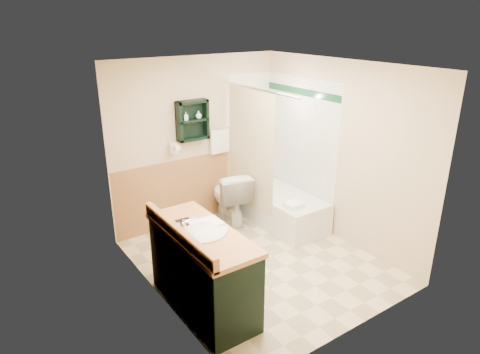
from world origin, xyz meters
The scene contains 25 objects.
floor centered at (0.00, 0.00, 0.00)m, with size 3.00×3.00×0.00m, color beige.
back_wall centered at (0.00, 1.52, 1.20)m, with size 2.60×0.04×2.40m, color beige.
left_wall centered at (-1.32, 0.00, 1.20)m, with size 0.04×3.00×2.40m, color beige.
right_wall centered at (1.32, 0.00, 1.20)m, with size 0.04×3.00×2.40m, color beige.
ceiling centered at (0.00, 0.00, 2.42)m, with size 2.60×3.00×0.04m, color white.
wainscot_left centered at (-1.29, 0.00, 0.50)m, with size 2.98×2.98×1.00m, color tan, non-canonical shape.
wainscot_back centered at (0.00, 1.49, 0.50)m, with size 2.58×2.58×1.00m, color tan, non-canonical shape.
mirror_frame centered at (-1.27, -0.55, 1.50)m, with size 1.30×1.30×1.00m, color brown, non-canonical shape.
mirror_glass centered at (-1.27, -0.55, 1.50)m, with size 1.20×1.20×0.90m, color white, non-canonical shape.
tile_right centered at (1.28, 0.75, 1.05)m, with size 1.50×1.50×2.10m, color white, non-canonical shape.
tile_back centered at (1.03, 1.48, 1.05)m, with size 0.95×0.95×2.10m, color white, non-canonical shape.
tile_accent centered at (1.27, 0.75, 1.90)m, with size 1.50×1.50×0.10m, color #124026, non-canonical shape.
wall_shelf centered at (-0.10, 1.41, 1.55)m, with size 0.45×0.15×0.55m, color black.
hair_dryer centered at (-0.40, 1.43, 1.20)m, with size 0.10×0.24×0.18m, color white, non-canonical shape.
towel_bar centered at (0.35, 1.45, 1.35)m, with size 0.40×0.06×0.40m, color white, non-canonical shape.
curtain_rod centered at (0.53, 0.75, 2.00)m, with size 0.03×0.03×1.60m, color silver.
shower_curtain centered at (0.53, 0.92, 1.15)m, with size 1.05×1.05×1.70m, color beige, non-canonical shape.
vanity centered at (-0.99, -0.37, 0.45)m, with size 0.59×1.41×0.89m, color black.
bathtub centered at (0.93, 0.73, 0.23)m, with size 0.69×1.50×0.46m, color silver.
toilet centered at (0.30, 1.12, 0.40)m, with size 0.46×0.82×0.81m, color silver.
counter_towel centered at (-0.89, -0.29, 0.91)m, with size 0.30×0.24×0.04m, color white.
vanity_book centered at (-1.16, -0.15, 1.01)m, with size 0.18×0.02×0.24m, color black.
tub_towel centered at (0.77, 0.24, 0.50)m, with size 0.24×0.20×0.07m, color white.
soap_bottle_a centered at (-0.20, 1.40, 1.59)m, with size 0.05×0.12×0.05m, color silver.
soap_bottle_b centered at (-0.01, 1.40, 1.61)m, with size 0.08×0.10×0.08m, color silver.
Camera 1 is at (-2.81, -3.68, 2.89)m, focal length 32.00 mm.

